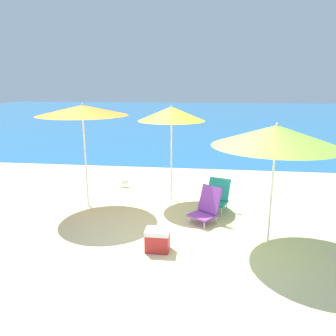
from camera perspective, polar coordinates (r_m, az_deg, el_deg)
ground_plane at (r=5.56m, az=0.21°, el=-14.56°), size 60.00×60.00×0.00m
sea_water at (r=30.58m, az=6.27°, el=9.22°), size 60.00×40.00×0.01m
beach_umbrella_yellow at (r=7.51m, az=0.60°, el=9.41°), size 1.54×1.54×2.25m
beach_umbrella_lime at (r=5.59m, az=18.32°, el=5.34°), size 2.08×2.08×2.10m
beach_umbrella_orange at (r=7.32m, az=-14.68°, el=9.68°), size 1.95×1.95×2.31m
beach_chair_teal at (r=7.25m, az=8.54°, el=-4.74°), size 0.63×0.65×0.69m
beach_chair_purple at (r=6.62m, az=6.71°, el=-6.71°), size 0.70×0.71×0.71m
cooler_box at (r=5.55m, az=-1.85°, el=-12.39°), size 0.40×0.31×0.37m
seagull at (r=8.91m, az=-7.62°, el=-2.41°), size 0.27×0.11×0.23m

